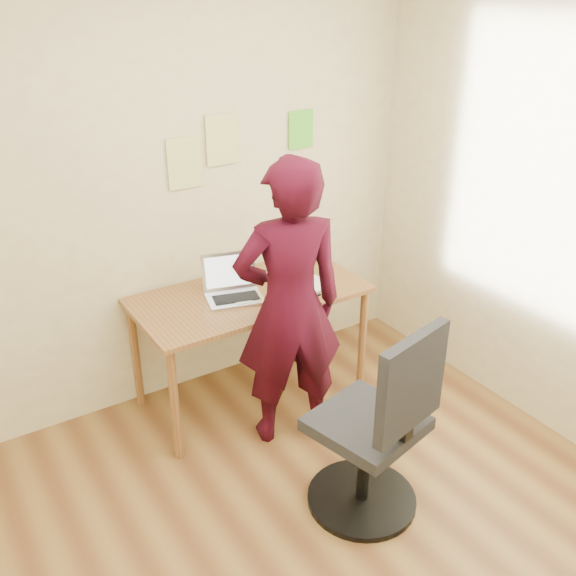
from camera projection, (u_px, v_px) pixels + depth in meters
room at (334, 312)px, 2.36m from camera, size 3.58×3.58×2.78m
desk at (250, 305)px, 3.90m from camera, size 1.40×0.70×0.74m
laptop at (233, 288)px, 3.81m from camera, size 0.39×0.36×0.23m
paper_sheet at (306, 281)px, 4.01m from camera, size 0.28×0.35×0.00m
phone at (312, 293)px, 3.85m from camera, size 0.07×0.12×0.01m
wall_note_left at (184, 163)px, 3.71m from camera, size 0.21×0.00×0.30m
wall_note_mid at (222, 140)px, 3.78m from camera, size 0.21×0.00×0.30m
wall_note_right at (301, 129)px, 4.05m from camera, size 0.18×0.00×0.24m
office_chair at (378, 436)px, 3.09m from camera, size 0.57×0.59×1.08m
person at (289, 307)px, 3.49m from camera, size 0.70×0.55×1.68m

